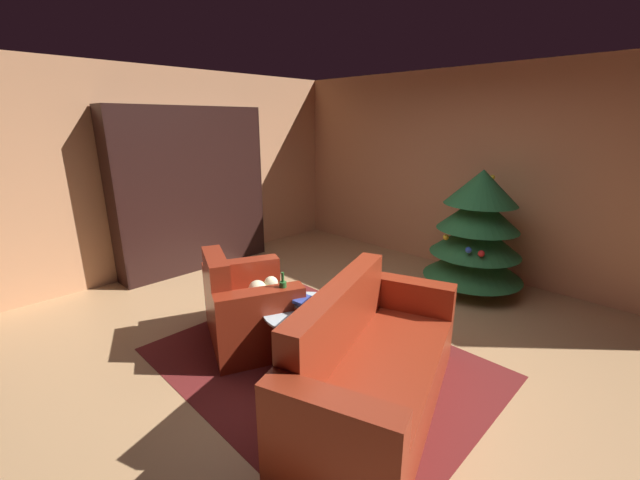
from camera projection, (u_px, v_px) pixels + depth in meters
ground_plane at (337, 339)px, 3.77m from camera, size 7.13×7.13×0.00m
wall_back at (475, 173)px, 5.20m from camera, size 6.06×0.06×2.67m
wall_left at (177, 171)px, 5.41m from camera, size 0.06×5.40×2.67m
area_rug at (320, 362)px, 3.40m from camera, size 2.70×2.10×0.01m
bookshelf_unit at (200, 192)px, 5.43m from camera, size 0.37×2.09×2.18m
armchair_red at (248, 310)px, 3.67m from camera, size 1.18×1.07×0.88m
couch_red at (371, 369)px, 2.79m from camera, size 1.34×1.98×0.92m
coffee_table at (307, 314)px, 3.34m from camera, size 0.74×0.74×0.47m
book_stack_on_table at (308, 306)px, 3.27m from camera, size 0.23×0.18×0.11m
bottle_on_table at (283, 294)px, 3.32m from camera, size 0.06×0.06×0.32m
decorated_tree at (477, 232)px, 4.66m from camera, size 1.15×1.15×1.48m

